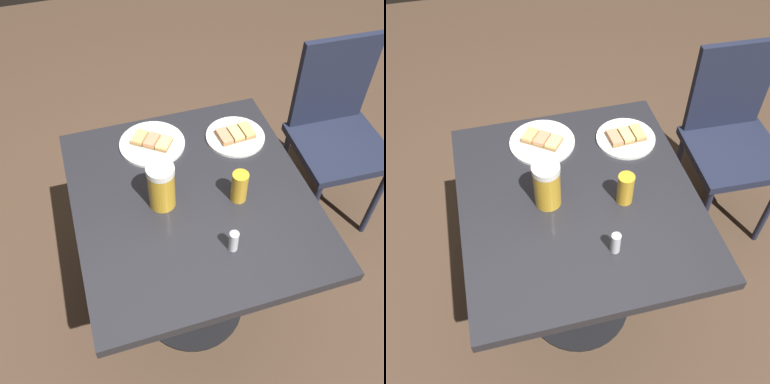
# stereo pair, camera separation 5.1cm
# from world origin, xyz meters

# --- Properties ---
(ground_plane) EXTENTS (6.00, 6.00, 0.00)m
(ground_plane) POSITION_xyz_m (0.00, 0.00, 0.00)
(ground_plane) COLOR #4C3828
(cafe_table) EXTENTS (0.81, 0.74, 0.72)m
(cafe_table) POSITION_xyz_m (0.00, 0.00, 0.57)
(cafe_table) COLOR black
(cafe_table) RESTS_ON ground_plane
(plate_near) EXTENTS (0.23, 0.23, 0.03)m
(plate_near) POSITION_xyz_m (0.26, 0.06, 0.73)
(plate_near) COLOR white
(plate_near) RESTS_ON cafe_table
(plate_far) EXTENTS (0.21, 0.21, 0.03)m
(plate_far) POSITION_xyz_m (0.21, -0.23, 0.73)
(plate_far) COLOR white
(plate_far) RESTS_ON cafe_table
(beer_mug) EXTENTS (0.14, 0.09, 0.16)m
(beer_mug) POSITION_xyz_m (0.00, 0.09, 0.80)
(beer_mug) COLOR gold
(beer_mug) RESTS_ON cafe_table
(beer_glass_small) EXTENTS (0.05, 0.05, 0.11)m
(beer_glass_small) POSITION_xyz_m (-0.05, -0.14, 0.78)
(beer_glass_small) COLOR gold
(beer_glass_small) RESTS_ON cafe_table
(salt_shaker) EXTENTS (0.03, 0.03, 0.07)m
(salt_shaker) POSITION_xyz_m (-0.22, -0.05, 0.76)
(salt_shaker) COLOR silver
(salt_shaker) RESTS_ON cafe_table
(cafe_chair) EXTENTS (0.39, 0.39, 0.88)m
(cafe_chair) POSITION_xyz_m (0.36, -0.76, 0.51)
(cafe_chair) COLOR #1E2338
(cafe_chair) RESTS_ON ground_plane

